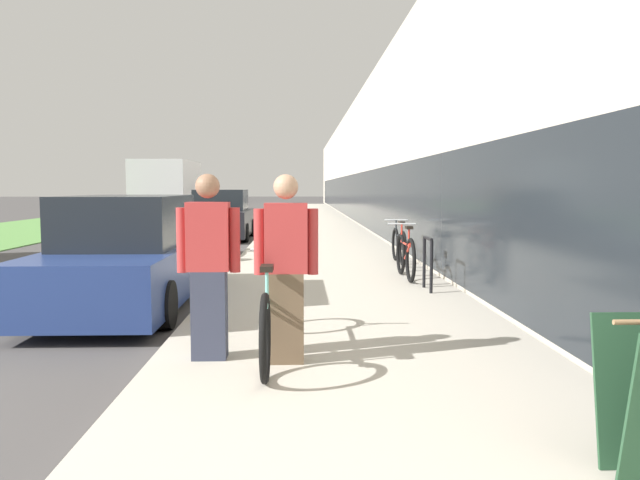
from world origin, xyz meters
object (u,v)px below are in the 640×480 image
Objects in this scene: person_bystander at (209,267)px; parked_sedan_curbside at (128,258)px; cruiser_bike_middle at (399,245)px; parked_sedan_far at (221,217)px; cruiser_bike_nearest at (405,256)px; moving_truck at (169,192)px; bike_rack_hoop at (428,258)px; vintage_roadster_curbside at (192,243)px; tandem_bicycle at (271,312)px; person_rider at (286,269)px.

parked_sedan_curbside is at bearing 117.23° from person_bystander.
cruiser_bike_middle is 0.43× the size of parked_sedan_far.
cruiser_bike_nearest reaches higher than cruiser_bike_middle.
moving_truck is (-5.52, 24.83, 0.51)m from person_bystander.
person_bystander is 2.07× the size of bike_rack_hoop.
cruiser_bike_middle is at bearing 67.90° from person_bystander.
parked_sedan_curbside is at bearing -79.76° from moving_truck.
cruiser_bike_middle is at bearing -20.63° from vintage_roadster_curbside.
tandem_bicycle is 3.18× the size of bike_rack_hoop.
parked_sedan_curbside is (-4.47, -0.70, 0.10)m from bike_rack_hoop.
bike_rack_hoop reaches higher than vintage_roadster_curbside.
parked_sedan_curbside is at bearing -88.74° from vintage_roadster_curbside.
person_bystander is 0.97× the size of cruiser_bike_nearest.
parked_sedan_far reaches higher than tandem_bicycle.
cruiser_bike_middle is 6.20m from parked_sedan_curbside.
person_rider is (0.16, -0.34, 0.47)m from tandem_bicycle.
moving_truck is at bearing 110.85° from parked_sedan_far.
bike_rack_hoop is 0.49× the size of cruiser_bike_middle.
vintage_roadster_curbside is at bearing 91.26° from parked_sedan_curbside.
parked_sedan_curbside is 5.96m from vintage_roadster_curbside.
parked_sedan_far is (-0.14, 11.79, 0.02)m from parked_sedan_curbside.
person_rider is 15.25m from parked_sedan_far.
parked_sedan_far is at bearing -69.15° from moving_truck.
bike_rack_hoop is (2.13, 3.96, -0.36)m from person_rider.
cruiser_bike_nearest is (-0.13, 1.30, -0.11)m from bike_rack_hoop.
parked_sedan_curbside is (-1.60, 3.12, -0.27)m from person_bystander.
cruiser_bike_nearest is at bearing -41.51° from vintage_roadster_curbside.
vintage_roadster_curbside is (-2.30, 8.87, -0.12)m from tandem_bicycle.
cruiser_bike_nearest is 21.39m from moving_truck.
person_bystander is at bearing -77.46° from moving_truck.
parked_sedan_far reaches higher than cruiser_bike_nearest.
cruiser_bike_middle reaches higher than vintage_roadster_curbside.
moving_truck is at bearing 104.06° from person_rider.
bike_rack_hoop is 0.18× the size of parked_sedan_curbside.
cruiser_bike_middle is at bearing 73.29° from person_rider.
vintage_roadster_curbside is 0.62× the size of moving_truck.
bike_rack_hoop is at bearing 61.69° from person_rider.
person_rider is at bearing -106.71° from cruiser_bike_middle.
moving_truck is (-3.78, 9.92, 0.76)m from parked_sedan_far.
cruiser_bike_middle is (0.23, 2.18, -0.02)m from cruiser_bike_nearest.
moving_truck is (-8.26, 19.71, 0.99)m from cruiser_bike_nearest.
person_bystander reaches higher than cruiser_bike_nearest.
parked_sedan_far reaches higher than vintage_roadster_curbside.
parked_sedan_far is 10.64m from moving_truck.
tandem_bicycle is at bearing 115.78° from person_rider.
parked_sedan_far is (-4.48, 9.79, 0.23)m from cruiser_bike_nearest.
cruiser_bike_nearest is at bearing 24.79° from parked_sedan_curbside.
person_rider is at bearing -75.03° from vintage_roadster_curbside.
person_bystander is at bearing -118.10° from cruiser_bike_nearest.
cruiser_bike_middle is at bearing -58.23° from parked_sedan_far.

